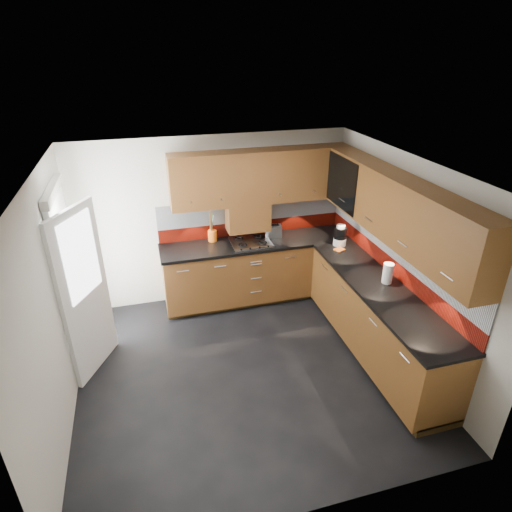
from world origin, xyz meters
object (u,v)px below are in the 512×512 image
object	(u,v)px
gas_hob	(251,242)
utensil_pot	(212,234)
food_processor	(340,236)
toaster	(273,231)

from	to	relation	value
gas_hob	utensil_pot	bearing A→B (deg)	156.90
utensil_pot	food_processor	distance (m)	1.79
utensil_pot	food_processor	xyz separation A→B (m)	(1.68, -0.60, 0.04)
toaster	utensil_pot	bearing A→B (deg)	174.65
gas_hob	toaster	xyz separation A→B (m)	(0.37, 0.13, 0.07)
toaster	food_processor	size ratio (longest dim) A/B	0.87
gas_hob	utensil_pot	xyz separation A→B (m)	(-0.51, 0.22, 0.08)
utensil_pot	toaster	world-z (taller)	utensil_pot
food_processor	gas_hob	bearing A→B (deg)	161.68
toaster	gas_hob	bearing A→B (deg)	-159.85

